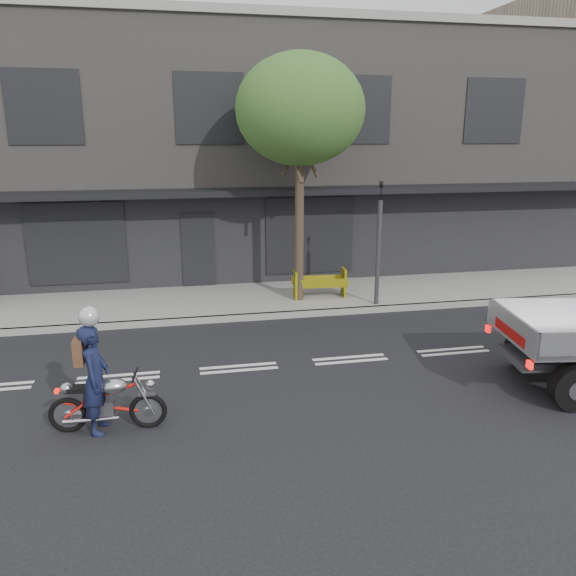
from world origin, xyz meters
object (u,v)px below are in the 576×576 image
Objects in this scene: rider at (95,379)px; construction_barrier at (322,285)px; street_tree at (300,111)px; motorcycle at (107,401)px; traffic_light_pole at (378,251)px.

construction_barrier is at bearing -36.19° from rider.
street_tree is 3.57× the size of motorcycle.
traffic_light_pole is 1.93× the size of rider.
traffic_light_pole is 1.85× the size of motorcycle.
traffic_light_pole reaches higher than construction_barrier.
construction_barrier reaches higher than motorcycle.
motorcycle is at bearing -126.09° from street_tree.
traffic_light_pole is (2.00, -0.85, -3.63)m from street_tree.
rider reaches higher than construction_barrier.
traffic_light_pole reaches higher than motorcycle.
construction_barrier is (0.63, -0.12, -4.70)m from street_tree.
construction_barrier is (5.34, 6.14, -0.33)m from rider.
rider is 8.15m from construction_barrier.
street_tree is at bearing -32.16° from rider.
street_tree is 8.97m from rider.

